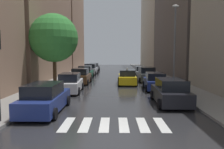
{
  "coord_description": "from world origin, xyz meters",
  "views": [
    {
      "loc": [
        0.01,
        -7.67,
        3.34
      ],
      "look_at": [
        -0.23,
        15.5,
        1.14
      ],
      "focal_mm": 34.68,
      "sensor_mm": 36.0,
      "label": 1
    }
  ],
  "objects_px": {
    "parked_car_left_fourth": "(85,73)",
    "lamp_post_right": "(175,41)",
    "parked_car_left_third": "(81,77)",
    "parked_car_right_nearest": "(170,92)",
    "parked_car_left_fifth": "(91,69)",
    "taxi_midroad": "(127,77)",
    "parked_car_right_second": "(155,82)",
    "parked_car_right_fourth": "(141,72)",
    "parked_car_left_nearest": "(45,99)",
    "parked_car_right_third": "(146,75)",
    "parked_car_left_sixth": "(94,67)",
    "street_tree_left": "(54,38)",
    "parked_car_left_second": "(70,83)"
  },
  "relations": [
    {
      "from": "parked_car_left_third",
      "to": "parked_car_right_second",
      "type": "height_order",
      "value": "parked_car_left_third"
    },
    {
      "from": "parked_car_left_nearest",
      "to": "parked_car_left_fifth",
      "type": "distance_m",
      "value": 23.44
    },
    {
      "from": "parked_car_left_fourth",
      "to": "parked_car_right_second",
      "type": "relative_size",
      "value": 0.93
    },
    {
      "from": "parked_car_left_fourth",
      "to": "lamp_post_right",
      "type": "relative_size",
      "value": 0.54
    },
    {
      "from": "parked_car_left_fifth",
      "to": "parked_car_right_third",
      "type": "relative_size",
      "value": 1.11
    },
    {
      "from": "parked_car_right_fourth",
      "to": "taxi_midroad",
      "type": "xyz_separation_m",
      "value": [
        -2.56,
        -8.13,
        0.04
      ]
    },
    {
      "from": "parked_car_left_fourth",
      "to": "parked_car_right_third",
      "type": "relative_size",
      "value": 1.0
    },
    {
      "from": "parked_car_left_fifth",
      "to": "street_tree_left",
      "type": "distance_m",
      "value": 15.05
    },
    {
      "from": "parked_car_left_third",
      "to": "parked_car_right_nearest",
      "type": "xyz_separation_m",
      "value": [
        7.51,
        -9.84,
        -0.02
      ]
    },
    {
      "from": "parked_car_left_fifth",
      "to": "parked_car_right_second",
      "type": "distance_m",
      "value": 17.23
    },
    {
      "from": "parked_car_left_fifth",
      "to": "lamp_post_right",
      "type": "bearing_deg",
      "value": -146.41
    },
    {
      "from": "lamp_post_right",
      "to": "parked_car_left_third",
      "type": "bearing_deg",
      "value": 156.54
    },
    {
      "from": "parked_car_left_third",
      "to": "parked_car_left_sixth",
      "type": "height_order",
      "value": "parked_car_left_third"
    },
    {
      "from": "parked_car_left_third",
      "to": "parked_car_right_fourth",
      "type": "relative_size",
      "value": 0.94
    },
    {
      "from": "parked_car_left_nearest",
      "to": "parked_car_left_fourth",
      "type": "xyz_separation_m",
      "value": [
        0.03,
        17.21,
        0.01
      ]
    },
    {
      "from": "parked_car_left_sixth",
      "to": "street_tree_left",
      "type": "xyz_separation_m",
      "value": [
        -1.97,
        -20.85,
        4.14
      ]
    },
    {
      "from": "parked_car_left_second",
      "to": "parked_car_left_third",
      "type": "xyz_separation_m",
      "value": [
        0.09,
        5.47,
        0.02
      ]
    },
    {
      "from": "parked_car_left_nearest",
      "to": "parked_car_left_third",
      "type": "relative_size",
      "value": 1.18
    },
    {
      "from": "parked_car_left_nearest",
      "to": "street_tree_left",
      "type": "xyz_separation_m",
      "value": [
        -1.92,
        9.09,
        4.09
      ]
    },
    {
      "from": "parked_car_right_third",
      "to": "taxi_midroad",
      "type": "distance_m",
      "value": 3.52
    },
    {
      "from": "parked_car_left_fourth",
      "to": "parked_car_left_fifth",
      "type": "xyz_separation_m",
      "value": [
        0.06,
        6.23,
        0.01
      ]
    },
    {
      "from": "lamp_post_right",
      "to": "taxi_midroad",
      "type": "bearing_deg",
      "value": 138.55
    },
    {
      "from": "parked_car_left_nearest",
      "to": "parked_car_right_third",
      "type": "height_order",
      "value": "parked_car_right_third"
    },
    {
      "from": "parked_car_left_fourth",
      "to": "parked_car_left_sixth",
      "type": "height_order",
      "value": "parked_car_left_fourth"
    },
    {
      "from": "parked_car_left_sixth",
      "to": "parked_car_right_third",
      "type": "xyz_separation_m",
      "value": [
        7.83,
        -15.87,
        0.08
      ]
    },
    {
      "from": "parked_car_left_sixth",
      "to": "parked_car_left_nearest",
      "type": "bearing_deg",
      "value": 179.79
    },
    {
      "from": "parked_car_right_nearest",
      "to": "lamp_post_right",
      "type": "height_order",
      "value": "lamp_post_right"
    },
    {
      "from": "parked_car_left_third",
      "to": "street_tree_left",
      "type": "xyz_separation_m",
      "value": [
        -2.14,
        -2.87,
        4.07
      ]
    },
    {
      "from": "parked_car_right_second",
      "to": "street_tree_left",
      "type": "distance_m",
      "value": 10.6
    },
    {
      "from": "parked_car_left_fourth",
      "to": "parked_car_left_sixth",
      "type": "xyz_separation_m",
      "value": [
        0.02,
        12.73,
        -0.06
      ]
    },
    {
      "from": "parked_car_right_third",
      "to": "parked_car_left_fourth",
      "type": "bearing_deg",
      "value": 65.7
    },
    {
      "from": "parked_car_left_second",
      "to": "parked_car_left_fourth",
      "type": "xyz_separation_m",
      "value": [
        -0.1,
        10.72,
        0.02
      ]
    },
    {
      "from": "parked_car_left_second",
      "to": "parked_car_right_second",
      "type": "xyz_separation_m",
      "value": [
        7.66,
        1.54,
        -0.03
      ]
    },
    {
      "from": "parked_car_left_fourth",
      "to": "taxi_midroad",
      "type": "relative_size",
      "value": 0.91
    },
    {
      "from": "parked_car_left_nearest",
      "to": "parked_car_left_sixth",
      "type": "height_order",
      "value": "parked_car_left_nearest"
    },
    {
      "from": "parked_car_right_second",
      "to": "street_tree_left",
      "type": "height_order",
      "value": "street_tree_left"
    },
    {
      "from": "parked_car_left_fourth",
      "to": "lamp_post_right",
      "type": "distance_m",
      "value": 13.78
    },
    {
      "from": "parked_car_left_second",
      "to": "parked_car_right_third",
      "type": "xyz_separation_m",
      "value": [
        7.75,
        7.58,
        0.04
      ]
    },
    {
      "from": "parked_car_right_nearest",
      "to": "parked_car_right_third",
      "type": "relative_size",
      "value": 1.1
    },
    {
      "from": "parked_car_right_nearest",
      "to": "taxi_midroad",
      "type": "distance_m",
      "value": 9.73
    },
    {
      "from": "parked_car_right_nearest",
      "to": "taxi_midroad",
      "type": "height_order",
      "value": "taxi_midroad"
    },
    {
      "from": "parked_car_left_fifth",
      "to": "parked_car_right_nearest",
      "type": "xyz_separation_m",
      "value": [
        7.63,
        -21.32,
        -0.02
      ]
    },
    {
      "from": "parked_car_left_fifth",
      "to": "parked_car_right_fourth",
      "type": "height_order",
      "value": "parked_car_left_fifth"
    },
    {
      "from": "parked_car_left_third",
      "to": "taxi_midroad",
      "type": "distance_m",
      "value": 5.19
    },
    {
      "from": "parked_car_right_fourth",
      "to": "lamp_post_right",
      "type": "xyz_separation_m",
      "value": [
        1.56,
        -11.77,
        3.78
      ]
    },
    {
      "from": "parked_car_right_second",
      "to": "parked_car_right_fourth",
      "type": "distance_m",
      "value": 11.67
    },
    {
      "from": "parked_car_right_second",
      "to": "parked_car_right_third",
      "type": "relative_size",
      "value": 1.07
    },
    {
      "from": "taxi_midroad",
      "to": "parked_car_right_second",
      "type": "bearing_deg",
      "value": -144.47
    },
    {
      "from": "parked_car_left_fourth",
      "to": "taxi_midroad",
      "type": "xyz_separation_m",
      "value": [
        5.36,
        -5.64,
        -0.04
      ]
    },
    {
      "from": "parked_car_left_third",
      "to": "taxi_midroad",
      "type": "height_order",
      "value": "taxi_midroad"
    }
  ]
}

